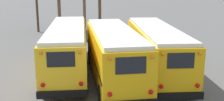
# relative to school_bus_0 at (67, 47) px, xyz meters

# --- Properties ---
(ground_plane) EXTENTS (160.00, 160.00, 0.00)m
(ground_plane) POSITION_rel_school_bus_0_xyz_m (2.88, -0.88, -1.66)
(ground_plane) COLOR #5B5956
(school_bus_0) EXTENTS (2.63, 10.75, 3.04)m
(school_bus_0) POSITION_rel_school_bus_0_xyz_m (0.00, 0.00, 0.00)
(school_bus_0) COLOR yellow
(school_bus_0) RESTS_ON ground
(school_bus_1) EXTENTS (3.11, 10.04, 3.10)m
(school_bus_1) POSITION_rel_school_bus_0_xyz_m (2.88, -1.84, 0.03)
(school_bus_1) COLOR #EAAA0F
(school_bus_1) RESTS_ON ground
(school_bus_2) EXTENTS (2.65, 10.40, 3.02)m
(school_bus_2) POSITION_rel_school_bus_0_xyz_m (5.76, -0.85, -0.02)
(school_bus_2) COLOR #EAAA0F
(school_bus_2) RESTS_ON ground
(utility_pole) EXTENTS (1.80, 0.28, 7.78)m
(utility_pole) POSITION_rel_school_bus_0_xyz_m (1.11, 9.41, 2.39)
(utility_pole) COLOR brown
(utility_pole) RESTS_ON ground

